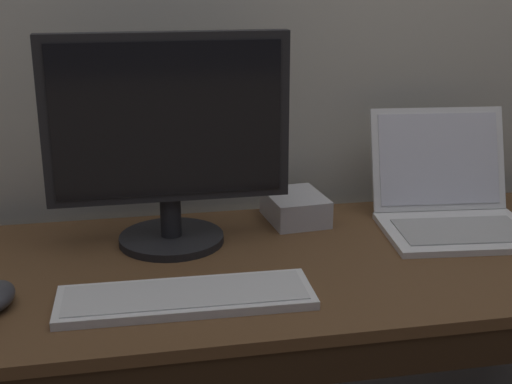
{
  "coord_description": "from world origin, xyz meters",
  "views": [
    {
      "loc": [
        -0.34,
        -1.21,
        1.26
      ],
      "look_at": [
        -0.1,
        0.0,
        0.86
      ],
      "focal_mm": 49.22,
      "sensor_mm": 36.0,
      "label": 1
    }
  ],
  "objects": [
    {
      "name": "external_monitor",
      "position": [
        -0.25,
        0.11,
        0.95
      ],
      "size": [
        0.47,
        0.21,
        0.42
      ],
      "color": "black",
      "rests_on": "desk"
    },
    {
      "name": "laptop_white",
      "position": [
        0.35,
        0.12,
        0.77
      ],
      "size": [
        0.34,
        0.34,
        0.23
      ],
      "color": "white",
      "rests_on": "desk"
    },
    {
      "name": "wired_keyboard",
      "position": [
        -0.25,
        -0.14,
        0.73
      ],
      "size": [
        0.43,
        0.15,
        0.02
      ],
      "color": "white",
      "rests_on": "desk"
    },
    {
      "name": "external_drive_box",
      "position": [
        0.03,
        0.21,
        0.75
      ],
      "size": [
        0.13,
        0.16,
        0.06
      ],
      "primitive_type": "cube",
      "rotation": [
        0.0,
        0.0,
        0.1
      ],
      "color": "silver",
      "rests_on": "desk"
    },
    {
      "name": "desk",
      "position": [
        0.0,
        -0.01,
        0.47
      ],
      "size": [
        1.48,
        0.6,
        0.72
      ],
      "color": "brown",
      "rests_on": "ground"
    }
  ]
}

